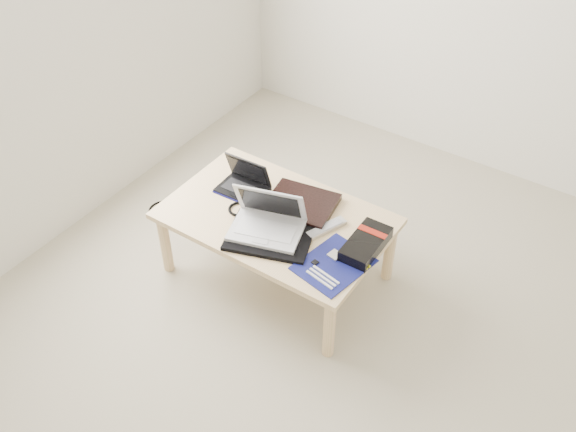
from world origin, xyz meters
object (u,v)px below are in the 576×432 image
Objects in this scene: coffee_table at (276,223)px; netbook at (244,183)px; white_laptop at (268,221)px; gpu_box at (366,244)px.

coffee_table is 4.27× the size of netbook.
coffee_table is 0.17m from white_laptop.
netbook is (-0.26, 0.08, 0.09)m from coffee_table.
gpu_box is at bearing 4.92° from coffee_table.
white_laptop is at bearing -74.76° from coffee_table.
white_laptop is at bearing -34.34° from netbook.
netbook is 0.35m from white_laptop.
netbook is 0.89× the size of gpu_box.
white_laptop is (0.29, -0.20, 0.03)m from netbook.
white_laptop is (0.03, -0.11, 0.12)m from coffee_table.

